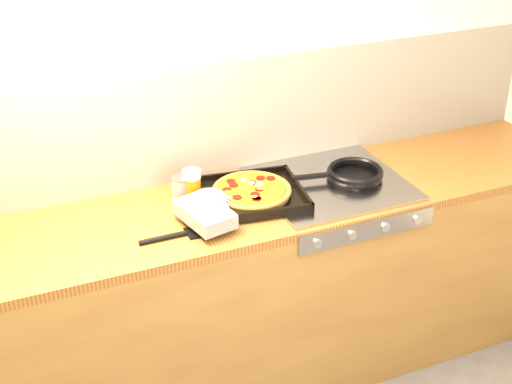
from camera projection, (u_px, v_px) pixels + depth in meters
name	position (u px, v px, depth m)	size (l,w,h in m)	color
room_shell	(205.00, 122.00, 2.95)	(3.20, 3.20, 3.20)	white
counter_run	(233.00, 297.00, 3.05)	(3.20, 0.62, 0.90)	olive
stovetop	(331.00, 184.00, 2.99)	(0.60, 0.56, 0.02)	#A1A2A7
pizza_on_tray	(238.00, 197.00, 2.81)	(0.56, 0.46, 0.07)	black
frying_pan	(354.00, 174.00, 3.00)	(0.41, 0.28, 0.04)	black
tomato_can	(181.00, 188.00, 2.86)	(0.08, 0.08, 0.10)	#9E0C15
juice_glass	(192.00, 184.00, 2.86)	(0.09, 0.09, 0.13)	#C9680B
wooden_spoon	(224.00, 182.00, 3.00)	(0.29, 0.11, 0.02)	tan
black_spatula	(178.00, 235.00, 2.63)	(0.28, 0.09, 0.02)	black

